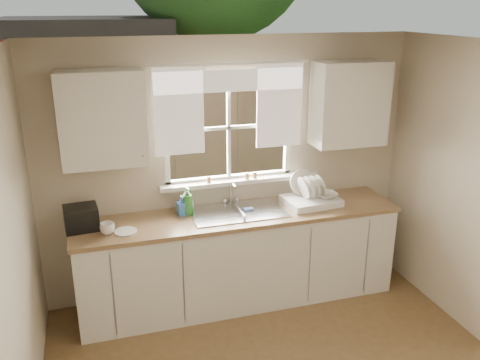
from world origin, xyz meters
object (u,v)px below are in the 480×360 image
object	(u,v)px
soap_bottle_a	(187,201)
cup	(107,228)
dish_rack	(311,198)
black_appliance	(81,218)

from	to	relation	value
soap_bottle_a	cup	bearing A→B (deg)	-171.54
dish_rack	cup	bearing A→B (deg)	-176.27
black_appliance	dish_rack	bearing A→B (deg)	-6.10
soap_bottle_a	dish_rack	bearing A→B (deg)	-12.50
black_appliance	soap_bottle_a	bearing A→B (deg)	-1.85
dish_rack	black_appliance	distance (m)	2.14
soap_bottle_a	black_appliance	distance (m)	0.94
cup	soap_bottle_a	bearing A→B (deg)	31.47
dish_rack	cup	size ratio (longest dim) A/B	4.36
black_appliance	cup	bearing A→B (deg)	-43.83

